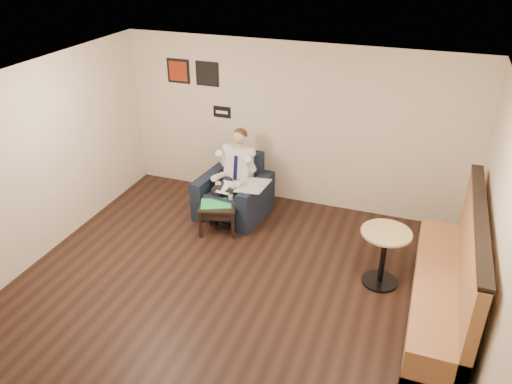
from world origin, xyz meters
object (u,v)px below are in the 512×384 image
(coffee_mug, at_px, (231,197))
(smartphone, at_px, (223,198))
(armchair, at_px, (233,187))
(seated_man, at_px, (229,181))
(cafe_table, at_px, (383,258))
(green_folder, at_px, (216,204))
(banquette, at_px, (446,263))
(side_table, at_px, (219,216))

(coffee_mug, height_order, smartphone, coffee_mug)
(armchair, height_order, coffee_mug, armchair)
(smartphone, bearing_deg, seated_man, 78.43)
(cafe_table, bearing_deg, seated_man, 160.78)
(coffee_mug, bearing_deg, cafe_table, -15.44)
(green_folder, relative_size, cafe_table, 0.57)
(banquette, bearing_deg, smartphone, 163.85)
(side_table, bearing_deg, cafe_table, -11.02)
(banquette, bearing_deg, cafe_table, 158.95)
(seated_man, relative_size, coffee_mug, 13.88)
(side_table, relative_size, green_folder, 1.22)
(armchair, distance_m, banquette, 3.63)
(banquette, bearing_deg, green_folder, 167.21)
(seated_man, xyz_separation_m, green_folder, (-0.05, -0.43, -0.22))
(seated_man, bearing_deg, cafe_table, -12.75)
(banquette, relative_size, cafe_table, 3.39)
(coffee_mug, relative_size, banquette, 0.04)
(seated_man, xyz_separation_m, banquette, (3.38, -1.21, 0.02))
(side_table, height_order, banquette, banquette)
(side_table, xyz_separation_m, green_folder, (-0.02, -0.03, 0.24))
(cafe_table, bearing_deg, banquette, -21.05)
(seated_man, distance_m, coffee_mug, 0.31)
(green_folder, height_order, banquette, banquette)
(smartphone, height_order, cafe_table, cafe_table)
(side_table, xyz_separation_m, smartphone, (0.00, 0.18, 0.24))
(armchair, bearing_deg, smartphone, -89.49)
(seated_man, distance_m, cafe_table, 2.79)
(seated_man, xyz_separation_m, cafe_table, (2.62, -0.91, -0.28))
(armchair, relative_size, seated_man, 0.75)
(seated_man, bearing_deg, green_folder, -90.34)
(green_folder, xyz_separation_m, cafe_table, (2.67, -0.49, -0.07))
(green_folder, relative_size, smartphone, 3.21)
(side_table, distance_m, cafe_table, 2.70)
(armchair, height_order, smartphone, armchair)
(seated_man, height_order, side_table, seated_man)
(seated_man, height_order, smartphone, seated_man)
(side_table, xyz_separation_m, cafe_table, (2.65, -0.52, 0.18))
(armchair, relative_size, coffee_mug, 10.46)
(seated_man, relative_size, smartphone, 9.42)
(coffee_mug, bearing_deg, side_table, -130.38)
(armchair, bearing_deg, coffee_mug, -66.75)
(green_folder, xyz_separation_m, banquette, (3.43, -0.78, 0.24))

